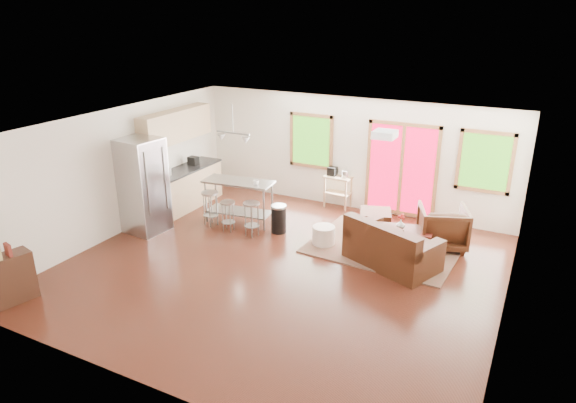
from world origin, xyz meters
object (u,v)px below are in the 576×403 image
at_px(armchair, 443,225).
at_px(ottoman, 375,220).
at_px(coffee_table, 399,231).
at_px(loveseat, 391,248).
at_px(kitchen_cart, 338,180).
at_px(island, 239,194).
at_px(refrigerator, 143,186).
at_px(rug, 384,247).

bearing_deg(armchair, ottoman, -28.41).
distance_m(coffee_table, ottoman, 0.91).
relative_size(loveseat, kitchen_cart, 1.93).
bearing_deg(kitchen_cart, coffee_table, -38.13).
bearing_deg(ottoman, loveseat, -62.35).
bearing_deg(island, refrigerator, -140.38).
xyz_separation_m(ottoman, island, (-2.79, -0.96, 0.45)).
height_order(coffee_table, kitchen_cart, kitchen_cart).
distance_m(rug, refrigerator, 5.07).
bearing_deg(rug, loveseat, -65.13).
bearing_deg(ottoman, coffee_table, -42.01).
distance_m(rug, kitchen_cart, 2.42).
height_order(rug, kitchen_cart, kitchen_cart).
distance_m(armchair, refrigerator, 6.11).
height_order(ottoman, island, island).
bearing_deg(loveseat, ottoman, 139.98).
distance_m(ottoman, island, 2.99).
xyz_separation_m(rug, loveseat, (0.32, -0.69, 0.33)).
height_order(coffee_table, island, island).
bearing_deg(loveseat, refrigerator, -148.96).
bearing_deg(kitchen_cart, loveseat, -49.54).
bearing_deg(loveseat, island, -165.41).
bearing_deg(loveseat, kitchen_cart, 152.78).
xyz_separation_m(rug, island, (-3.23, -0.21, 0.64)).
bearing_deg(refrigerator, kitchen_cart, 50.39).
xyz_separation_m(loveseat, armchair, (0.67, 1.24, 0.12)).
distance_m(armchair, island, 4.29).
distance_m(rug, island, 3.30).
height_order(island, kitchen_cart, kitchen_cart).
bearing_deg(armchair, refrigerator, -1.20).
height_order(armchair, island, island).
relative_size(rug, refrigerator, 1.40).
bearing_deg(rug, coffee_table, 31.85).
height_order(coffee_table, armchair, armchair).
relative_size(armchair, refrigerator, 0.46).
height_order(loveseat, kitchen_cart, kitchen_cart).
bearing_deg(ottoman, armchair, -7.82).
bearing_deg(island, armchair, 10.23).
relative_size(loveseat, coffee_table, 1.71).
bearing_deg(island, rug, 3.66).
bearing_deg(coffee_table, ottoman, 137.99).
bearing_deg(armchair, coffee_table, 7.86).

